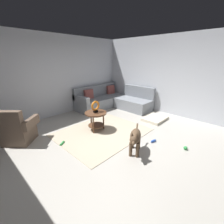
{
  "coord_description": "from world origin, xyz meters",
  "views": [
    {
      "loc": [
        -2.38,
        -2.08,
        1.95
      ],
      "look_at": [
        0.45,
        0.6,
        0.55
      ],
      "focal_mm": 24.22,
      "sensor_mm": 36.0,
      "label": 1
    }
  ],
  "objects_px": {
    "torus_sculpture": "(95,106)",
    "dog_toy_rope": "(62,143)",
    "sectional_couch": "(113,101)",
    "dog_toy_bone": "(153,141)",
    "side_table": "(96,116)",
    "dog": "(135,138)",
    "dog_toy_ball": "(186,148)",
    "armchair": "(17,130)",
    "dog_bed_mat": "(155,119)"
  },
  "relations": [
    {
      "from": "dog_bed_mat",
      "to": "dog_toy_rope",
      "type": "xyz_separation_m",
      "value": [
        -2.9,
        0.87,
        -0.02
      ]
    },
    {
      "from": "torus_sculpture",
      "to": "dog_toy_bone",
      "type": "relative_size",
      "value": 1.81
    },
    {
      "from": "sectional_couch",
      "to": "dog_toy_rope",
      "type": "relative_size",
      "value": 13.7
    },
    {
      "from": "side_table",
      "to": "dog",
      "type": "relative_size",
      "value": 0.78
    },
    {
      "from": "torus_sculpture",
      "to": "dog_bed_mat",
      "type": "height_order",
      "value": "torus_sculpture"
    },
    {
      "from": "armchair",
      "to": "dog",
      "type": "distance_m",
      "value": 2.79
    },
    {
      "from": "sectional_couch",
      "to": "dog_bed_mat",
      "type": "relative_size",
      "value": 2.81
    },
    {
      "from": "dog_bed_mat",
      "to": "sectional_couch",
      "type": "bearing_deg",
      "value": 89.84
    },
    {
      "from": "torus_sculpture",
      "to": "armchair",
      "type": "bearing_deg",
      "value": 153.78
    },
    {
      "from": "sectional_couch",
      "to": "dog_toy_bone",
      "type": "height_order",
      "value": "sectional_couch"
    },
    {
      "from": "sectional_couch",
      "to": "torus_sculpture",
      "type": "bearing_deg",
      "value": -149.35
    },
    {
      "from": "side_table",
      "to": "dog_toy_rope",
      "type": "xyz_separation_m",
      "value": [
        -1.07,
        0.01,
        -0.39
      ]
    },
    {
      "from": "dog_toy_ball",
      "to": "dog_toy_rope",
      "type": "height_order",
      "value": "dog_toy_ball"
    },
    {
      "from": "dog_toy_bone",
      "to": "armchair",
      "type": "bearing_deg",
      "value": 133.68
    },
    {
      "from": "dog",
      "to": "sectional_couch",
      "type": "bearing_deg",
      "value": -67.64
    },
    {
      "from": "torus_sculpture",
      "to": "dog_toy_rope",
      "type": "bearing_deg",
      "value": 179.26
    },
    {
      "from": "dog_bed_mat",
      "to": "dog_toy_ball",
      "type": "xyz_separation_m",
      "value": [
        -1.1,
        -1.36,
        -0.0
      ]
    },
    {
      "from": "sectional_couch",
      "to": "torus_sculpture",
      "type": "xyz_separation_m",
      "value": [
        -1.84,
        -1.09,
        0.42
      ]
    },
    {
      "from": "dog_toy_ball",
      "to": "dog_toy_rope",
      "type": "xyz_separation_m",
      "value": [
        -1.8,
        2.22,
        -0.02
      ]
    },
    {
      "from": "torus_sculpture",
      "to": "dog_bed_mat",
      "type": "bearing_deg",
      "value": -24.91
    },
    {
      "from": "side_table",
      "to": "sectional_couch",
      "type": "bearing_deg",
      "value": 30.65
    },
    {
      "from": "sectional_couch",
      "to": "dog_toy_bone",
      "type": "xyz_separation_m",
      "value": [
        -1.31,
        -2.61,
        -0.26
      ]
    },
    {
      "from": "armchair",
      "to": "side_table",
      "type": "height_order",
      "value": "armchair"
    },
    {
      "from": "dog_toy_ball",
      "to": "dog_bed_mat",
      "type": "bearing_deg",
      "value": 50.84
    },
    {
      "from": "armchair",
      "to": "torus_sculpture",
      "type": "relative_size",
      "value": 3.05
    },
    {
      "from": "torus_sculpture",
      "to": "dog",
      "type": "distance_m",
      "value": 1.5
    },
    {
      "from": "dog_toy_bone",
      "to": "dog_bed_mat",
      "type": "bearing_deg",
      "value": 27.18
    },
    {
      "from": "side_table",
      "to": "dog_toy_rope",
      "type": "height_order",
      "value": "side_table"
    },
    {
      "from": "side_table",
      "to": "dog_bed_mat",
      "type": "bearing_deg",
      "value": -24.91
    },
    {
      "from": "torus_sculpture",
      "to": "side_table",
      "type": "bearing_deg",
      "value": 104.04
    },
    {
      "from": "armchair",
      "to": "dog_toy_ball",
      "type": "height_order",
      "value": "armchair"
    },
    {
      "from": "dog_toy_rope",
      "to": "dog_toy_bone",
      "type": "xyz_separation_m",
      "value": [
        1.6,
        -1.53,
        0.0
      ]
    },
    {
      "from": "dog_bed_mat",
      "to": "dog_toy_bone",
      "type": "distance_m",
      "value": 1.46
    },
    {
      "from": "armchair",
      "to": "dog_toy_rope",
      "type": "relative_size",
      "value": 6.05
    },
    {
      "from": "dog",
      "to": "armchair",
      "type": "bearing_deg",
      "value": 4.86
    },
    {
      "from": "dog_toy_ball",
      "to": "sectional_couch",
      "type": "bearing_deg",
      "value": 71.4
    },
    {
      "from": "dog_bed_mat",
      "to": "dog_toy_bone",
      "type": "xyz_separation_m",
      "value": [
        -1.3,
        -0.67,
        -0.01
      ]
    },
    {
      "from": "armchair",
      "to": "side_table",
      "type": "relative_size",
      "value": 1.66
    },
    {
      "from": "dog",
      "to": "dog_toy_ball",
      "type": "distance_m",
      "value": 1.22
    },
    {
      "from": "dog_bed_mat",
      "to": "dog",
      "type": "relative_size",
      "value": 1.05
    },
    {
      "from": "torus_sculpture",
      "to": "dog",
      "type": "relative_size",
      "value": 0.43
    },
    {
      "from": "dog_bed_mat",
      "to": "dog_toy_bone",
      "type": "relative_size",
      "value": 4.44
    },
    {
      "from": "torus_sculpture",
      "to": "dog_bed_mat",
      "type": "relative_size",
      "value": 0.41
    },
    {
      "from": "dog",
      "to": "dog_toy_bone",
      "type": "xyz_separation_m",
      "value": [
        0.7,
        -0.07,
        -0.35
      ]
    },
    {
      "from": "armchair",
      "to": "dog_bed_mat",
      "type": "bearing_deg",
      "value": 21.38
    },
    {
      "from": "dog_toy_ball",
      "to": "dog_toy_rope",
      "type": "distance_m",
      "value": 2.86
    },
    {
      "from": "torus_sculpture",
      "to": "dog_toy_ball",
      "type": "xyz_separation_m",
      "value": [
        0.73,
        -2.21,
        -0.67
      ]
    },
    {
      "from": "torus_sculpture",
      "to": "dog",
      "type": "bearing_deg",
      "value": -96.76
    },
    {
      "from": "side_table",
      "to": "dog_toy_bone",
      "type": "distance_m",
      "value": 1.66
    },
    {
      "from": "sectional_couch",
      "to": "dog_toy_ball",
      "type": "xyz_separation_m",
      "value": [
        -1.11,
        -3.3,
        -0.25
      ]
    }
  ]
}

